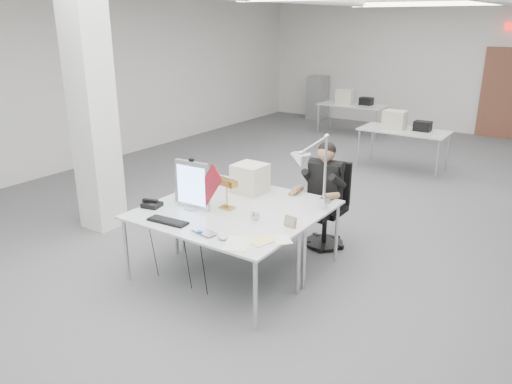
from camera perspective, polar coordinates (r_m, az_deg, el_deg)
room_shell at (r=7.02m, az=8.53°, el=10.64°), size 10.04×14.04×3.24m
desk_main at (r=5.13m, az=-5.42°, el=-3.50°), size 1.80×0.90×0.02m
desk_second at (r=5.80m, az=0.21°, el=-0.68°), size 1.80×0.90×0.02m
bg_desk_a at (r=9.76m, az=16.58°, el=6.74°), size 1.60×0.80×0.02m
bg_desk_b at (r=12.47m, az=10.99°, el=9.75°), size 1.60×0.80×0.02m
filing_cabinet at (r=14.51m, az=7.05°, el=10.67°), size 0.45×0.55×1.20m
office_chair at (r=6.22m, az=7.93°, el=-1.93°), size 0.51×0.51×0.98m
seated_person at (r=6.05m, az=7.90°, el=1.56°), size 0.57×0.69×0.98m
monitor at (r=5.41m, az=-7.27°, el=0.80°), size 0.43×0.06×0.53m
pennant at (r=5.21m, az=-5.36°, el=0.75°), size 0.47×0.16×0.52m
keyboard at (r=5.15m, az=-10.06°, el=-3.31°), size 0.45×0.18×0.02m
laptop at (r=4.83m, az=-6.42°, el=-4.68°), size 0.33×0.25×0.02m
mouse at (r=4.69m, az=-3.87°, el=-5.24°), size 0.12×0.10×0.04m
bankers_lamp at (r=5.39m, az=-3.36°, el=-0.06°), size 0.34×0.19×0.37m
desk_phone at (r=5.60m, az=-11.81°, el=-1.45°), size 0.22×0.21×0.05m
picture_frame_left at (r=5.70m, az=-8.48°, el=-0.47°), size 0.15×0.11×0.12m
picture_frame_right at (r=4.96m, az=3.94°, el=-3.38°), size 0.14×0.05×0.11m
desk_clock at (r=5.12m, az=-0.14°, el=-2.68°), size 0.11×0.06×0.11m
paper_stack_a at (r=4.60m, az=-2.13°, el=-5.94°), size 0.33×0.38×0.01m
paper_stack_b at (r=4.67m, az=0.71°, el=-5.56°), size 0.25×0.30×0.01m
paper_stack_c at (r=4.69m, az=2.95°, el=-5.44°), size 0.27×0.26×0.01m
beige_monitor at (r=5.91m, az=-0.69°, el=1.58°), size 0.37×0.35×0.34m
architect_lamp at (r=5.15m, az=6.66°, el=1.66°), size 0.47×0.68×0.83m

